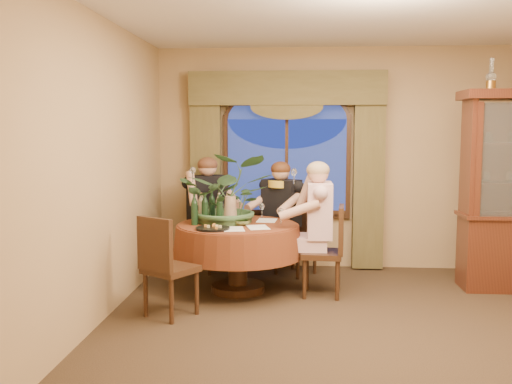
# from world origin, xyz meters

# --- Properties ---
(floor) EXTENTS (5.00, 5.00, 0.00)m
(floor) POSITION_xyz_m (0.00, 0.00, 0.00)
(floor) COLOR black
(floor) RESTS_ON ground
(wall_back) EXTENTS (4.50, 0.00, 4.50)m
(wall_back) POSITION_xyz_m (0.00, 2.50, 1.40)
(wall_back) COLOR #A3865C
(wall_back) RESTS_ON ground
(ceiling) EXTENTS (5.00, 5.00, 0.00)m
(ceiling) POSITION_xyz_m (0.00, 0.00, 2.80)
(ceiling) COLOR white
(ceiling) RESTS_ON wall_back
(window) EXTENTS (1.62, 0.10, 1.32)m
(window) POSITION_xyz_m (-0.60, 2.43, 1.30)
(window) COLOR navy
(window) RESTS_ON wall_back
(arched_transom) EXTENTS (1.60, 0.06, 0.44)m
(arched_transom) POSITION_xyz_m (-0.60, 2.43, 2.08)
(arched_transom) COLOR navy
(arched_transom) RESTS_ON wall_back
(drapery_left) EXTENTS (0.38, 0.14, 2.32)m
(drapery_left) POSITION_xyz_m (-1.63, 2.38, 1.18)
(drapery_left) COLOR #4D4624
(drapery_left) RESTS_ON floor
(drapery_right) EXTENTS (0.38, 0.14, 2.32)m
(drapery_right) POSITION_xyz_m (0.43, 2.38, 1.18)
(drapery_right) COLOR #4D4624
(drapery_right) RESTS_ON floor
(swag_valance) EXTENTS (2.45, 0.16, 0.42)m
(swag_valance) POSITION_xyz_m (-0.60, 2.35, 2.28)
(swag_valance) COLOR #4D4624
(swag_valance) RESTS_ON wall_back
(dining_table) EXTENTS (1.48, 1.48, 0.75)m
(dining_table) POSITION_xyz_m (-1.10, 1.25, 0.38)
(dining_table) COLOR maroon
(dining_table) RESTS_ON floor
(oil_lamp_left) EXTENTS (0.11, 0.11, 0.34)m
(oil_lamp_left) POSITION_xyz_m (1.61, 1.57, 2.36)
(oil_lamp_left) COLOR #A5722D
(oil_lamp_left) RESTS_ON china_cabinet
(chair_right) EXTENTS (0.46, 0.46, 0.96)m
(chair_right) POSITION_xyz_m (-0.19, 1.17, 0.48)
(chair_right) COLOR black
(chair_right) RESTS_ON floor
(chair_back_right) EXTENTS (0.59, 0.59, 0.96)m
(chair_back_right) POSITION_xyz_m (-0.48, 2.06, 0.48)
(chair_back_right) COLOR black
(chair_back_right) RESTS_ON floor
(chair_back) EXTENTS (0.54, 0.54, 0.96)m
(chair_back) POSITION_xyz_m (-1.42, 2.14, 0.48)
(chair_back) COLOR black
(chair_back) RESTS_ON floor
(chair_front_left) EXTENTS (0.58, 0.58, 0.96)m
(chair_front_left) POSITION_xyz_m (-1.65, 0.38, 0.48)
(chair_front_left) COLOR black
(chair_front_left) RESTS_ON floor
(person_pink) EXTENTS (0.47, 0.52, 1.44)m
(person_pink) POSITION_xyz_m (-0.22, 1.25, 0.72)
(person_pink) COLOR beige
(person_pink) RESTS_ON floor
(person_back) EXTENTS (0.68, 0.67, 1.44)m
(person_back) POSITION_xyz_m (-1.57, 2.06, 0.72)
(person_back) COLOR black
(person_back) RESTS_ON floor
(person_scarf) EXTENTS (0.66, 0.65, 1.39)m
(person_scarf) POSITION_xyz_m (-0.65, 2.02, 0.70)
(person_scarf) COLOR black
(person_scarf) RESTS_ON floor
(stoneware_vase) EXTENTS (0.16, 0.16, 0.29)m
(stoneware_vase) POSITION_xyz_m (-1.19, 1.34, 0.90)
(stoneware_vase) COLOR tan
(stoneware_vase) RESTS_ON dining_table
(centerpiece_plant) EXTENTS (1.02, 1.13, 0.88)m
(centerpiece_plant) POSITION_xyz_m (-1.22, 1.39, 1.39)
(centerpiece_plant) COLOR #375D37
(centerpiece_plant) RESTS_ON dining_table
(olive_bowl) EXTENTS (0.17, 0.17, 0.05)m
(olive_bowl) POSITION_xyz_m (-1.05, 1.16, 0.78)
(olive_bowl) COLOR #4B552A
(olive_bowl) RESTS_ON dining_table
(cheese_platter) EXTENTS (0.35, 0.35, 0.02)m
(cheese_platter) POSITION_xyz_m (-1.32, 0.88, 0.76)
(cheese_platter) COLOR black
(cheese_platter) RESTS_ON dining_table
(wine_bottle_0) EXTENTS (0.07, 0.07, 0.33)m
(wine_bottle_0) POSITION_xyz_m (-1.45, 1.19, 0.92)
(wine_bottle_0) COLOR black
(wine_bottle_0) RESTS_ON dining_table
(wine_bottle_1) EXTENTS (0.07, 0.07, 0.33)m
(wine_bottle_1) POSITION_xyz_m (-1.56, 1.14, 0.92)
(wine_bottle_1) COLOR black
(wine_bottle_1) RESTS_ON dining_table
(wine_bottle_2) EXTENTS (0.07, 0.07, 0.33)m
(wine_bottle_2) POSITION_xyz_m (-1.51, 1.33, 0.92)
(wine_bottle_2) COLOR tan
(wine_bottle_2) RESTS_ON dining_table
(wine_bottle_3) EXTENTS (0.07, 0.07, 0.33)m
(wine_bottle_3) POSITION_xyz_m (-1.29, 1.16, 0.92)
(wine_bottle_3) COLOR black
(wine_bottle_3) RESTS_ON dining_table
(wine_bottle_4) EXTENTS (0.07, 0.07, 0.33)m
(wine_bottle_4) POSITION_xyz_m (-1.31, 1.32, 0.92)
(wine_bottle_4) COLOR tan
(wine_bottle_4) RESTS_ON dining_table
(wine_bottle_5) EXTENTS (0.07, 0.07, 0.33)m
(wine_bottle_5) POSITION_xyz_m (-1.42, 1.47, 0.92)
(wine_bottle_5) COLOR black
(wine_bottle_5) RESTS_ON dining_table
(tasting_paper_0) EXTENTS (0.28, 0.34, 0.00)m
(tasting_paper_0) POSITION_xyz_m (-0.87, 1.02, 0.75)
(tasting_paper_0) COLOR white
(tasting_paper_0) RESTS_ON dining_table
(tasting_paper_1) EXTENTS (0.23, 0.31, 0.00)m
(tasting_paper_1) POSITION_xyz_m (-0.80, 1.48, 0.75)
(tasting_paper_1) COLOR white
(tasting_paper_1) RESTS_ON dining_table
(tasting_paper_2) EXTENTS (0.26, 0.33, 0.00)m
(tasting_paper_2) POSITION_xyz_m (-1.11, 0.90, 0.75)
(tasting_paper_2) COLOR white
(tasting_paper_2) RESTS_ON dining_table
(wine_glass_person_pink) EXTENTS (0.07, 0.07, 0.18)m
(wine_glass_person_pink) POSITION_xyz_m (-0.63, 1.25, 0.84)
(wine_glass_person_pink) COLOR silver
(wine_glass_person_pink) RESTS_ON dining_table
(wine_glass_person_back) EXTENTS (0.07, 0.07, 0.18)m
(wine_glass_person_back) POSITION_xyz_m (-1.34, 1.66, 0.84)
(wine_glass_person_back) COLOR silver
(wine_glass_person_back) RESTS_ON dining_table
(wine_glass_person_scarf) EXTENTS (0.07, 0.07, 0.18)m
(wine_glass_person_scarf) POSITION_xyz_m (-0.87, 1.65, 0.84)
(wine_glass_person_scarf) COLOR silver
(wine_glass_person_scarf) RESTS_ON dining_table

